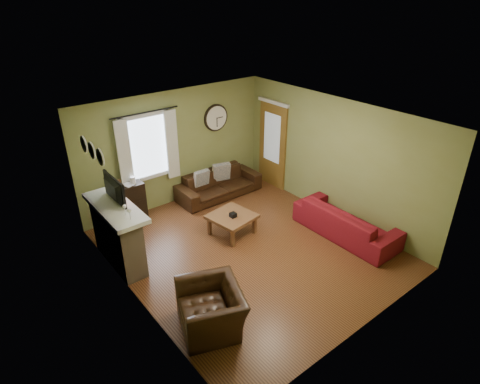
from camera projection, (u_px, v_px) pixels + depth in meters
floor at (249, 249)px, 7.78m from camera, size 4.60×5.20×0.00m
ceiling at (250, 119)px, 6.59m from camera, size 4.60×5.20×0.00m
wall_left at (130, 233)px, 5.92m from camera, size 0.00×5.20×2.60m
wall_right at (333, 159)px, 8.45m from camera, size 0.00×5.20×2.60m
wall_back at (176, 148)px, 8.99m from camera, size 4.60×0.00×2.60m
wall_front at (373, 258)px, 5.38m from camera, size 4.60×0.00×2.60m
fireplace at (118, 237)px, 7.17m from camera, size 0.40×1.40×1.10m
firebox at (130, 245)px, 7.39m from camera, size 0.04×0.60×0.55m
mantel at (115, 208)px, 6.92m from camera, size 0.58×1.60×0.08m
tv at (111, 193)px, 6.93m from camera, size 0.08×0.60×0.35m
tv_screen at (114, 189)px, 6.95m from camera, size 0.02×0.62×0.36m
medallion_left at (100, 157)px, 6.05m from camera, size 0.28×0.28×0.03m
medallion_mid at (92, 150)px, 6.29m from camera, size 0.28×0.28×0.03m
medallion_right at (84, 144)px, 6.53m from camera, size 0.28×0.28×0.03m
window_pane at (147, 147)px, 8.50m from camera, size 1.00×0.02×1.30m
curtain_rod at (145, 113)px, 8.08m from camera, size 0.03×0.03×1.50m
curtain_left at (125, 157)px, 8.15m from camera, size 0.28×0.04×1.55m
curtain_right at (172, 145)px, 8.76m from camera, size 0.28×0.04×1.55m
wall_clock at (216, 118)px, 9.33m from camera, size 0.64×0.06×0.64m
door at (272, 145)px, 9.84m from camera, size 0.05×0.90×2.10m
bookshelf at (128, 204)px, 8.47m from camera, size 0.74×0.31×0.87m
book at (124, 183)px, 8.18m from camera, size 0.21×0.26×0.02m
sofa_brown at (219, 184)px, 9.63m from camera, size 2.07×0.81×0.60m
pillow_left at (221, 172)px, 9.66m from camera, size 0.45×0.24×0.43m
pillow_right at (202, 178)px, 9.35m from camera, size 0.38×0.12×0.37m
sofa_red at (346, 221)px, 8.08m from camera, size 0.85×2.17×0.63m
armchair at (211, 308)px, 5.89m from camera, size 1.19×1.26×0.66m
coffee_table at (232, 224)px, 8.17m from camera, size 0.93×0.93×0.43m
tissue_box at (233, 218)px, 8.02m from camera, size 0.12×0.12×0.09m
wine_glass_a at (130, 214)px, 6.44m from camera, size 0.07×0.07×0.20m
wine_glass_b at (125, 210)px, 6.58m from camera, size 0.07×0.07×0.19m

